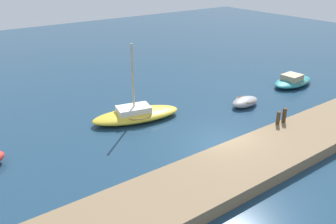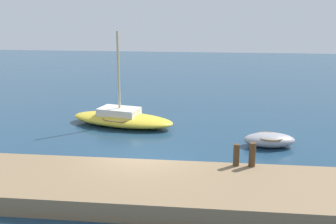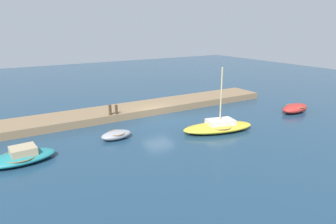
{
  "view_description": "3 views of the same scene",
  "coord_description": "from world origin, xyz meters",
  "views": [
    {
      "loc": [
        -12.36,
        -11.96,
        9.44
      ],
      "look_at": [
        -0.98,
        3.6,
        0.92
      ],
      "focal_mm": 37.64,
      "sensor_mm": 36.0,
      "label": 1
    },
    {
      "loc": [
        2.6,
        -14.28,
        5.96
      ],
      "look_at": [
        0.54,
        3.84,
        1.23
      ],
      "focal_mm": 42.93,
      "sensor_mm": 36.0,
      "label": 2
    },
    {
      "loc": [
        12.92,
        22.69,
        7.87
      ],
      "look_at": [
        0.24,
        2.0,
        1.03
      ],
      "focal_mm": 33.46,
      "sensor_mm": 36.0,
      "label": 3
    }
  ],
  "objects": [
    {
      "name": "ground_plane",
      "position": [
        0.0,
        0.0,
        0.0
      ],
      "size": [
        84.0,
        84.0,
        0.0
      ],
      "primitive_type": "plane",
      "color": "navy"
    },
    {
      "name": "dock_platform",
      "position": [
        0.0,
        -2.47,
        0.31
      ],
      "size": [
        25.84,
        3.5,
        0.62
      ],
      "primitive_type": "cube",
      "color": "#846B4C",
      "rests_on": "ground_plane"
    },
    {
      "name": "sailboat_yellow",
      "position": [
        -2.08,
        5.51,
        0.39
      ],
      "size": [
        5.93,
        3.35,
        4.87
      ],
      "rotation": [
        0.0,
        0.0,
        -0.23
      ],
      "color": "gold",
      "rests_on": "ground_plane"
    },
    {
      "name": "motorboat_teal",
      "position": [
        11.46,
        3.71,
        0.36
      ],
      "size": [
        4.17,
        2.27,
        0.93
      ],
      "rotation": [
        0.0,
        0.0,
        0.06
      ],
      "color": "teal",
      "rests_on": "ground_plane"
    },
    {
      "name": "dinghy_grey",
      "position": [
        5.15,
        3.0,
        0.31
      ],
      "size": [
        2.32,
        1.37,
        0.61
      ],
      "rotation": [
        0.0,
        0.0,
        0.07
      ],
      "color": "#939399",
      "rests_on": "ground_plane"
    },
    {
      "name": "mooring_post_west",
      "position": [
        3.48,
        -0.97,
        1.01
      ],
      "size": [
        0.22,
        0.22,
        0.79
      ],
      "primitive_type": "cylinder",
      "color": "#47331E",
      "rests_on": "dock_platform"
    },
    {
      "name": "mooring_post_mid_west",
      "position": [
        4.02,
        -0.97,
        1.05
      ],
      "size": [
        0.23,
        0.23,
        0.86
      ],
      "primitive_type": "cylinder",
      "color": "#47331E",
      "rests_on": "dock_platform"
    }
  ]
}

